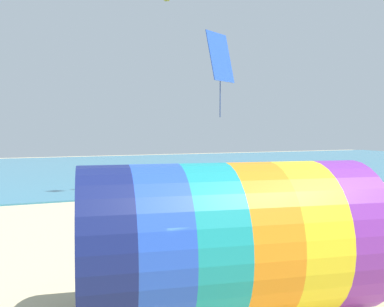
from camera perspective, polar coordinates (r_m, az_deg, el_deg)
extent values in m
cube|color=teal|center=(46.16, -17.68, -2.13)|extent=(120.00, 40.00, 0.10)
cylinder|color=navy|center=(9.54, -11.68, -12.20)|extent=(1.62, 3.67, 3.55)
cylinder|color=blue|center=(9.64, -5.04, -11.98)|extent=(1.62, 3.67, 3.55)
cylinder|color=teal|center=(9.85, 1.39, -11.63)|extent=(1.62, 3.67, 3.55)
cylinder|color=orange|center=(10.18, 7.44, -11.16)|extent=(1.62, 3.67, 3.55)
cylinder|color=yellow|center=(10.61, 13.05, -10.62)|extent=(1.62, 3.67, 3.55)
cylinder|color=purple|center=(11.14, 18.15, -10.03)|extent=(1.62, 3.67, 3.55)
cylinder|color=black|center=(11.44, 20.59, -9.73)|extent=(0.56, 3.23, 3.26)
cube|color=blue|center=(14.74, 3.79, 12.72)|extent=(1.21, 0.92, 1.67)
cylinder|color=navy|center=(14.60, 3.77, 8.18)|extent=(0.03, 0.03, 1.70)
cylinder|color=#726651|center=(20.26, -9.86, -7.75)|extent=(0.24, 0.24, 0.88)
cube|color=#2D4CA5|center=(20.12, -9.88, -5.59)|extent=(0.40, 0.29, 0.66)
sphere|color=tan|center=(20.05, -9.90, -4.26)|extent=(0.24, 0.24, 0.24)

